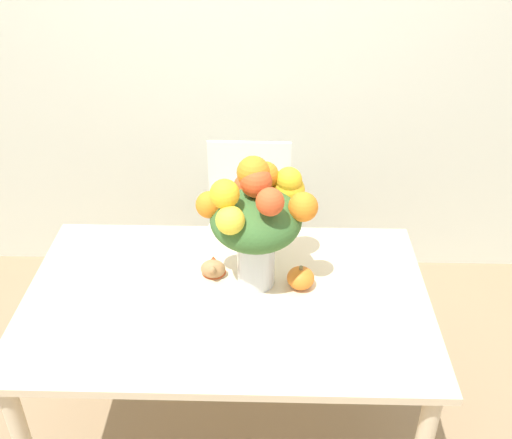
{
  "coord_description": "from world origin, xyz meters",
  "views": [
    {
      "loc": [
        0.15,
        -1.65,
        2.14
      ],
      "look_at": [
        0.1,
        0.08,
        1.03
      ],
      "focal_mm": 42.0,
      "sensor_mm": 36.0,
      "label": 1
    }
  ],
  "objects_px": {
    "pumpkin": "(301,278)",
    "dining_chair_near_window": "(248,236)",
    "turkey_figurine": "(213,266)",
    "flower_vase": "(258,216)"
  },
  "relations": [
    {
      "from": "flower_vase",
      "to": "pumpkin",
      "type": "xyz_separation_m",
      "value": [
        0.16,
        -0.03,
        -0.24
      ]
    },
    {
      "from": "turkey_figurine",
      "to": "dining_chair_near_window",
      "type": "xyz_separation_m",
      "value": [
        0.1,
        0.66,
        -0.31
      ]
    },
    {
      "from": "pumpkin",
      "to": "dining_chair_near_window",
      "type": "relative_size",
      "value": 0.11
    },
    {
      "from": "flower_vase",
      "to": "pumpkin",
      "type": "height_order",
      "value": "flower_vase"
    },
    {
      "from": "flower_vase",
      "to": "dining_chair_near_window",
      "type": "relative_size",
      "value": 0.54
    },
    {
      "from": "turkey_figurine",
      "to": "dining_chair_near_window",
      "type": "distance_m",
      "value": 0.73
    },
    {
      "from": "pumpkin",
      "to": "dining_chair_near_window",
      "type": "xyz_separation_m",
      "value": [
        -0.22,
        0.72,
        -0.31
      ]
    },
    {
      "from": "turkey_figurine",
      "to": "dining_chair_near_window",
      "type": "bearing_deg",
      "value": 81.05
    },
    {
      "from": "pumpkin",
      "to": "turkey_figurine",
      "type": "height_order",
      "value": "pumpkin"
    },
    {
      "from": "turkey_figurine",
      "to": "flower_vase",
      "type": "bearing_deg",
      "value": -11.91
    }
  ]
}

